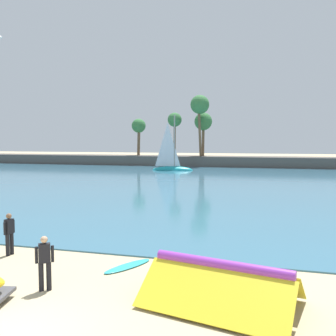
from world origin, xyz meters
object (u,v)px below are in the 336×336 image
(person_at_waterline, at_px, (9,233))
(surfboard, at_px, (128,266))
(person_rigging_by_gear, at_px, (45,261))
(sailboat_mid_bay, at_px, (172,165))
(folded_kite, at_px, (222,276))

(person_at_waterline, relative_size, surfboard, 0.79)
(person_rigging_by_gear, xyz_separation_m, sailboat_mid_bay, (-7.92, 45.02, -0.02))
(sailboat_mid_bay, bearing_deg, person_rigging_by_gear, -80.02)
(folded_kite, relative_size, person_at_waterline, 2.74)
(person_at_waterline, xyz_separation_m, sailboat_mid_bay, (-4.55, 42.34, -0.02))
(surfboard, bearing_deg, person_rigging_by_gear, 175.06)
(folded_kite, distance_m, person_rigging_by_gear, 5.26)
(person_rigging_by_gear, relative_size, surfboard, 0.79)
(person_rigging_by_gear, height_order, person_at_waterline, same)
(person_at_waterline, bearing_deg, folded_kite, -14.91)
(folded_kite, xyz_separation_m, surfboard, (-3.61, 2.22, -0.79))
(person_rigging_by_gear, height_order, surfboard, person_rigging_by_gear)
(person_rigging_by_gear, xyz_separation_m, person_at_waterline, (-3.38, 2.69, 0.00))
(folded_kite, distance_m, person_at_waterline, 8.92)
(person_rigging_by_gear, xyz_separation_m, surfboard, (1.63, 2.61, -0.85))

